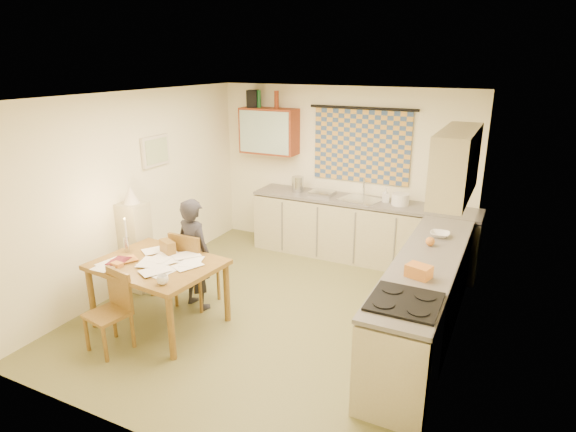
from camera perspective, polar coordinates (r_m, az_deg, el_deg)
The scene contains 44 objects.
floor at distance 5.88m, azimuth -1.69°, elevation -11.16°, with size 4.00×4.50×0.02m, color brown.
ceiling at distance 5.14m, azimuth -1.95°, elevation 14.15°, with size 4.00×4.50×0.02m, color white.
wall_back at distance 7.38m, azimuth 6.40°, elevation 5.38°, with size 4.00×0.02×2.50m, color #F7F0C7.
wall_front at distance 3.68m, azimuth -18.60°, elevation -8.96°, with size 4.00×0.02×2.50m, color #F7F0C7.
wall_left at distance 6.53m, azimuth -17.65°, elevation 2.93°, with size 0.02×4.50×2.50m, color #F7F0C7.
wall_right at distance 4.83m, azimuth 19.83°, elevation -2.55°, with size 0.02×4.50×2.50m, color #F7F0C7.
window_blind at distance 7.18m, azimuth 8.68°, elevation 8.17°, with size 1.45×0.03×1.05m, color #334E7C.
curtain_rod at distance 7.09m, azimuth 8.85°, elevation 12.53°, with size 0.04×0.04×1.60m, color black.
wall_cabinet at distance 7.58m, azimuth -2.25°, elevation 10.04°, with size 0.90×0.34×0.70m, color maroon.
wall_cabinet_glass at distance 7.43m, azimuth -2.87°, elevation 9.87°, with size 0.84×0.02×0.64m, color #99B2A5.
upper_cabinet_right at distance 5.22m, azimuth 19.31°, elevation 5.88°, with size 0.34×1.30×0.70m, color tan.
framed_print at distance 6.69m, azimuth -15.43°, elevation 7.45°, with size 0.04×0.50×0.40m, color beige.
print_canvas at distance 6.68m, azimuth -15.27°, elevation 7.44°, with size 0.01×0.42×0.32m, color silver.
counter_back at distance 7.19m, azimuth 8.64°, elevation -1.70°, with size 3.30×0.62×0.92m.
counter_right at distance 5.32m, azimuth 15.77°, elevation -9.61°, with size 0.62×2.95×0.92m.
stove at distance 4.44m, azimuth 13.22°, elevation -15.09°, with size 0.61×0.61×0.94m.
sink at distance 7.07m, azimuth 8.56°, elevation 1.60°, with size 0.55×0.45×0.10m, color silver.
tap at distance 7.19m, azimuth 8.98°, elevation 3.36°, with size 0.03×0.03×0.28m, color silver.
dish_rack at distance 7.24m, azimuth 4.09°, elevation 2.74°, with size 0.35×0.30×0.06m, color silver.
kettle at distance 7.37m, azimuth 1.18°, elevation 3.79°, with size 0.18×0.18×0.24m, color silver.
mixing_bowl at distance 6.89m, azimuth 13.17°, elevation 1.94°, with size 0.24×0.24×0.16m, color white.
soap_bottle at distance 6.99m, azimuth 11.50°, elevation 2.43°, with size 0.12×0.12×0.20m, color white.
bowl at distance 5.79m, azimuth 17.56°, elevation -2.10°, with size 0.23×0.23×0.05m, color white.
orange_bag at distance 4.68m, azimuth 15.24°, elevation -6.34°, with size 0.22×0.16×0.12m, color orange.
fruit_orange at distance 5.48m, azimuth 16.50°, elevation -2.91°, with size 0.10×0.10×0.10m, color orange.
speaker at distance 7.66m, azimuth -4.19°, elevation 13.70°, with size 0.16×0.20×0.26m, color black.
bottle_green at distance 7.61m, azimuth -3.49°, elevation 13.69°, with size 0.07×0.07×0.26m, color #195926.
bottle_brown at distance 7.47m, azimuth -1.37°, elevation 13.63°, with size 0.07×0.07×0.26m, color maroon.
dining_table at distance 5.62m, azimuth -14.95°, elevation -8.81°, with size 1.40×1.12×0.75m.
chair_far at distance 5.99m, azimuth -10.84°, elevation -7.63°, with size 0.43×0.43×0.95m.
chair_near at distance 5.38m, azimuth -20.29°, elevation -12.15°, with size 0.44×0.44×0.83m.
person at distance 5.79m, azimuth -11.00°, elevation -4.44°, with size 0.56×0.43×1.36m, color black.
shelf_stand at distance 6.44m, azimuth -17.55°, elevation -3.52°, with size 0.32×0.30×1.17m, color tan.
lampshade at distance 6.23m, azimuth -18.15°, elevation 2.43°, with size 0.20×0.20×0.22m, color beige.
letter_rack at distance 5.64m, azimuth -14.08°, elevation -3.63°, with size 0.22×0.10×0.16m, color brown.
mug at distance 4.93m, azimuth -14.64°, elevation -7.34°, with size 0.13×0.13×0.09m, color white.
magazine at distance 5.64m, azimuth -20.20°, elevation -4.98°, with size 0.23×0.28×0.02m, color maroon.
book at distance 5.68m, azimuth -19.10°, elevation -4.68°, with size 0.29×0.32×0.02m, color orange.
orange_box at distance 5.49m, azimuth -19.61°, elevation -5.42°, with size 0.12×0.08×0.04m, color orange.
eyeglasses at distance 5.17m, azimuth -16.57°, elevation -6.72°, with size 0.13×0.04×0.02m, color black.
candle_holder at distance 5.83m, azimuth -18.61°, elevation -3.22°, with size 0.06×0.06×0.18m, color silver.
candle at distance 5.77m, azimuth -18.72°, elevation -1.33°, with size 0.02×0.02×0.22m, color white.
candle_flame at distance 5.68m, azimuth -18.82°, elevation -0.33°, with size 0.02×0.02×0.02m, color #FFCC66.
papers at distance 5.46m, azimuth -15.00°, elevation -5.21°, with size 1.08×0.93×0.02m.
Camera 1 is at (2.40, -4.53, 2.87)m, focal length 30.00 mm.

